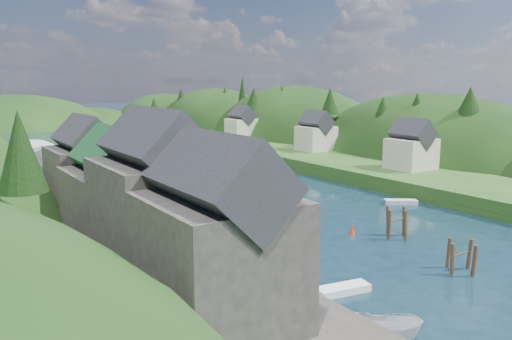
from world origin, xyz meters
TOP-DOWN VIEW (x-y plane):
  - ground at (0.00, 50.00)m, footprint 600.00×600.00m
  - hillside_right at (45.00, 75.00)m, footprint 36.00×245.56m
  - far_hills at (1.22, 174.01)m, footprint 103.00×68.00m
  - hill_trees at (0.77, 64.70)m, footprint 90.73×153.17m
  - quay_left at (-24.00, 20.00)m, footprint 12.00×110.00m
  - terrace_left_grass at (-31.00, 20.00)m, footprint 12.00×110.00m
  - quayside_buildings at (-26.00, 6.39)m, footprint 8.00×35.84m
  - boat_sheds at (-26.00, 39.00)m, footprint 7.00×21.00m
  - terrace_right at (25.00, 40.00)m, footprint 16.00×120.00m
  - right_bank_cottages at (28.00, 48.33)m, footprint 9.00×59.24m
  - piling_cluster_near at (-1.54, -6.34)m, footprint 3.02×2.84m
  - piling_cluster_far at (1.65, 3.52)m, footprint 2.89×2.73m
  - channel_buoy_near at (-1.47, 7.00)m, footprint 0.70×0.70m
  - channel_buoy_far at (-3.91, 23.06)m, footprint 0.70×0.70m
  - moored_boats at (-8.68, 18.79)m, footprint 35.94×86.72m

SIDE VIEW (x-z plane):
  - far_hills at x=1.22m, z-range -32.80..11.20m
  - hillside_right at x=45.00m, z-range -31.41..16.59m
  - ground at x=0.00m, z-range 0.00..0.00m
  - channel_buoy_near at x=-1.47m, z-range -0.07..1.03m
  - channel_buoy_far at x=-3.91m, z-range -0.07..1.03m
  - moored_boats at x=-8.68m, z-range -0.54..1.63m
  - quay_left at x=-24.00m, z-range 0.00..2.00m
  - piling_cluster_near at x=-1.54m, z-range -0.57..2.87m
  - terrace_right at x=25.00m, z-range 0.00..2.40m
  - terrace_left_grass at x=-31.00m, z-range 0.00..2.50m
  - piling_cluster_far at x=1.65m, z-range -0.57..3.30m
  - boat_sheds at x=-26.00m, z-range 1.52..9.02m
  - right_bank_cottages at x=28.00m, z-range 1.64..10.05m
  - quayside_buildings at x=-26.00m, z-range 0.64..13.54m
  - hill_trees at x=0.77m, z-range 4.67..17.53m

